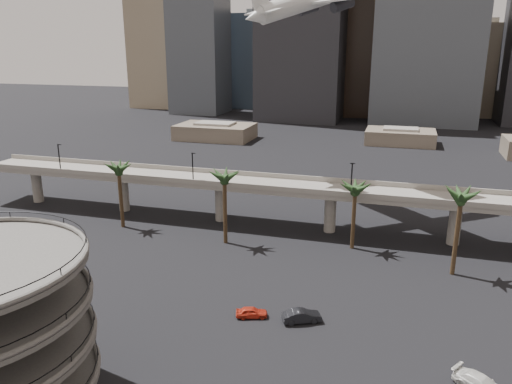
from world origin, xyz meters
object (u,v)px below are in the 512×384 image
(overpass, at_px, (274,190))
(car_b, at_px, (302,316))
(car_a, at_px, (252,312))
(car_c, at_px, (481,384))

(overpass, distance_m, car_b, 36.19)
(overpass, xyz_separation_m, car_b, (12.49, -33.34, -6.51))
(car_a, xyz_separation_m, car_c, (26.73, -7.11, 0.13))
(car_a, bearing_deg, overpass, -8.41)
(car_c, bearing_deg, car_a, 108.05)
(car_b, bearing_deg, overpass, -5.08)
(car_a, relative_size, car_c, 0.72)
(car_b, height_order, car_c, car_b)
(car_b, bearing_deg, car_c, -136.74)
(overpass, distance_m, car_c, 53.00)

